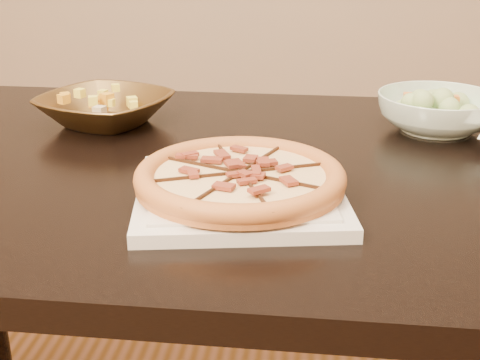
# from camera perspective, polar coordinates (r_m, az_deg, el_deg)

# --- Properties ---
(dining_table) EXTENTS (1.33, 0.86, 0.75)m
(dining_table) POSITION_cam_1_polar(r_m,az_deg,el_deg) (1.09, -3.73, -3.55)
(dining_table) COLOR black
(dining_table) RESTS_ON floor
(plate) EXTENTS (0.31, 0.31, 0.02)m
(plate) POSITION_cam_1_polar(r_m,az_deg,el_deg) (0.89, -0.00, -1.17)
(plate) COLOR silver
(plate) RESTS_ON dining_table
(pizza) EXTENTS (0.28, 0.28, 0.03)m
(pizza) POSITION_cam_1_polar(r_m,az_deg,el_deg) (0.88, -0.00, 0.24)
(pizza) COLOR #BF6D39
(pizza) RESTS_ON plate
(bronze_bowl) EXTENTS (0.29, 0.29, 0.05)m
(bronze_bowl) POSITION_cam_1_polar(r_m,az_deg,el_deg) (1.24, -11.40, 5.94)
(bronze_bowl) COLOR brown
(bronze_bowl) RESTS_ON dining_table
(mixed_dish) EXTENTS (0.08, 0.11, 0.03)m
(mixed_dish) POSITION_cam_1_polar(r_m,az_deg,el_deg) (1.23, -11.64, 7.79)
(mixed_dish) COLOR tan
(mixed_dish) RESTS_ON bronze_bowl
(salad_bowl) EXTENTS (0.22, 0.22, 0.07)m
(salad_bowl) POSITION_cam_1_polar(r_m,az_deg,el_deg) (1.23, 16.46, 5.54)
(salad_bowl) COLOR silver
(salad_bowl) RESTS_ON dining_table
(salad) EXTENTS (0.12, 0.10, 0.04)m
(salad) POSITION_cam_1_polar(r_m,az_deg,el_deg) (1.22, 16.71, 7.82)
(salad) COLOR #B2C181
(salad) RESTS_ON salad_bowl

